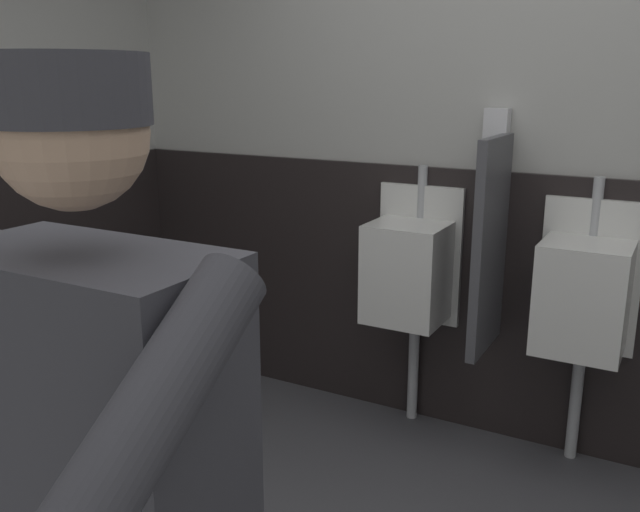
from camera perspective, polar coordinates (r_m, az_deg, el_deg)
wall_back at (r=3.11m, az=17.27°, el=10.38°), size 4.75×0.12×2.86m
wainscot_band_back at (r=3.20m, az=15.88°, el=-4.36°), size 4.15×0.03×1.23m
urinal_left at (r=3.14m, az=7.51°, el=-1.17°), size 0.40×0.34×1.24m
urinal_middle at (r=2.96m, az=21.13°, el=-3.02°), size 0.40×0.34×1.24m
privacy_divider_panel at (r=2.92m, az=13.97°, el=0.81°), size 0.04×0.40×0.90m
person at (r=1.20m, az=-17.86°, el=-18.93°), size 0.67×0.60×1.66m
soap_dispenser at (r=3.04m, az=14.50°, el=10.16°), size 0.10×0.07×0.18m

